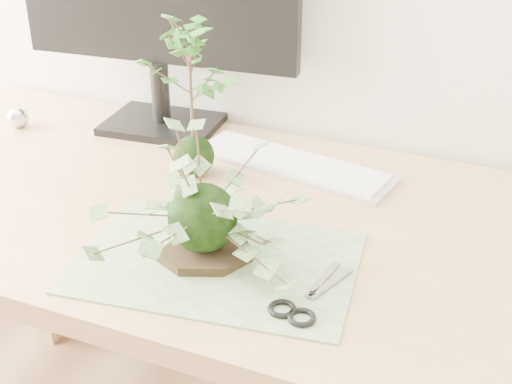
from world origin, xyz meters
TOP-DOWN VIEW (x-y plane):
  - desk at (-0.07, 1.23)m, footprint 1.60×0.70m
  - cutting_mat at (-0.04, 1.08)m, footprint 0.46×0.34m
  - stone_dish at (-0.06, 1.08)m, footprint 0.20×0.20m
  - ivy_kokedama at (-0.06, 1.08)m, footprint 0.39×0.39m
  - maple_kokedama at (-0.21, 1.33)m, footprint 0.22×0.22m
  - keyboard at (-0.05, 1.43)m, footprint 0.42×0.19m
  - foil_ball at (-0.66, 1.38)m, footprint 0.05×0.05m
  - scissors at (0.12, 1.02)m, footprint 0.08×0.17m

SIDE VIEW (x-z plane):
  - desk at x=-0.07m, z-range 0.28..1.02m
  - cutting_mat at x=-0.04m, z-range 0.74..0.74m
  - keyboard at x=-0.05m, z-range 0.74..0.76m
  - scissors at x=0.12m, z-range 0.74..0.75m
  - stone_dish at x=-0.06m, z-range 0.74..0.76m
  - foil_ball at x=-0.66m, z-range 0.74..0.79m
  - ivy_kokedama at x=-0.06m, z-range 0.76..0.97m
  - maple_kokedama at x=-0.21m, z-range 0.80..1.13m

